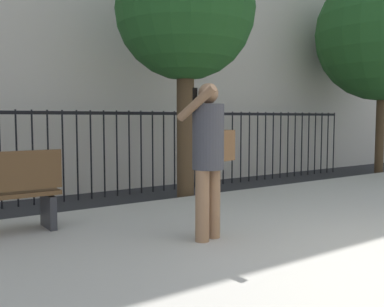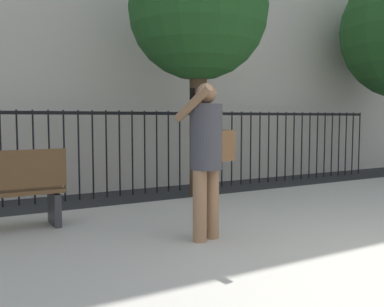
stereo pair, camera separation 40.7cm
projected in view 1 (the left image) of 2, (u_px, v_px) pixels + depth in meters
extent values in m
cube|color=#B2ADA3|center=(275.00, 230.00, 5.45)|extent=(28.00, 4.40, 0.15)
cube|color=black|center=(135.00, 113.00, 8.36)|extent=(12.00, 0.04, 0.06)
cylinder|color=black|center=(0.00, 159.00, 7.03)|extent=(0.03, 0.03, 1.60)
cylinder|color=black|center=(17.00, 158.00, 7.18)|extent=(0.03, 0.03, 1.60)
cylinder|color=black|center=(33.00, 158.00, 7.32)|extent=(0.03, 0.03, 1.60)
cylinder|color=black|center=(48.00, 157.00, 7.47)|extent=(0.03, 0.03, 1.60)
cylinder|color=black|center=(63.00, 156.00, 7.62)|extent=(0.03, 0.03, 1.60)
cylinder|color=black|center=(77.00, 155.00, 7.76)|extent=(0.03, 0.03, 1.60)
cylinder|color=black|center=(91.00, 155.00, 7.91)|extent=(0.03, 0.03, 1.60)
cylinder|color=black|center=(104.00, 154.00, 8.05)|extent=(0.03, 0.03, 1.60)
cylinder|color=black|center=(117.00, 153.00, 8.20)|extent=(0.03, 0.03, 1.60)
cylinder|color=black|center=(129.00, 153.00, 8.35)|extent=(0.03, 0.03, 1.60)
cylinder|color=black|center=(141.00, 152.00, 8.49)|extent=(0.03, 0.03, 1.60)
cylinder|color=black|center=(153.00, 152.00, 8.64)|extent=(0.03, 0.03, 1.60)
cylinder|color=black|center=(164.00, 151.00, 8.78)|extent=(0.03, 0.03, 1.60)
cylinder|color=black|center=(175.00, 151.00, 8.93)|extent=(0.03, 0.03, 1.60)
cylinder|color=black|center=(185.00, 150.00, 9.07)|extent=(0.03, 0.03, 1.60)
cylinder|color=black|center=(195.00, 149.00, 9.22)|extent=(0.03, 0.03, 1.60)
cylinder|color=black|center=(205.00, 149.00, 9.37)|extent=(0.03, 0.03, 1.60)
cylinder|color=black|center=(214.00, 149.00, 9.51)|extent=(0.03, 0.03, 1.60)
cylinder|color=black|center=(223.00, 148.00, 9.66)|extent=(0.03, 0.03, 1.60)
cylinder|color=black|center=(232.00, 148.00, 9.80)|extent=(0.03, 0.03, 1.60)
cylinder|color=black|center=(241.00, 147.00, 9.95)|extent=(0.03, 0.03, 1.60)
cylinder|color=black|center=(249.00, 147.00, 10.10)|extent=(0.03, 0.03, 1.60)
cylinder|color=black|center=(257.00, 146.00, 10.24)|extent=(0.03, 0.03, 1.60)
cylinder|color=black|center=(265.00, 146.00, 10.39)|extent=(0.03, 0.03, 1.60)
cylinder|color=black|center=(273.00, 146.00, 10.53)|extent=(0.03, 0.03, 1.60)
cylinder|color=black|center=(280.00, 145.00, 10.68)|extent=(0.03, 0.03, 1.60)
cylinder|color=black|center=(288.00, 145.00, 10.82)|extent=(0.03, 0.03, 1.60)
cylinder|color=black|center=(295.00, 144.00, 10.97)|extent=(0.03, 0.03, 1.60)
cylinder|color=black|center=(302.00, 144.00, 11.12)|extent=(0.03, 0.03, 1.60)
cylinder|color=black|center=(308.00, 144.00, 11.26)|extent=(0.03, 0.03, 1.60)
cylinder|color=black|center=(315.00, 143.00, 11.41)|extent=(0.03, 0.03, 1.60)
cylinder|color=black|center=(321.00, 143.00, 11.55)|extent=(0.03, 0.03, 1.60)
cylinder|color=black|center=(328.00, 143.00, 11.70)|extent=(0.03, 0.03, 1.60)
cylinder|color=black|center=(334.00, 142.00, 11.85)|extent=(0.03, 0.03, 1.60)
cylinder|color=#936B4C|center=(202.00, 206.00, 4.65)|extent=(0.15, 0.15, 0.76)
cylinder|color=#936B4C|center=(213.00, 203.00, 4.81)|extent=(0.15, 0.15, 0.76)
cylinder|color=#3F3F47|center=(208.00, 137.00, 4.67)|extent=(0.42, 0.42, 0.70)
sphere|color=#936B4C|center=(208.00, 93.00, 4.63)|extent=(0.22, 0.22, 0.22)
cylinder|color=#936B4C|center=(196.00, 103.00, 4.49)|extent=(0.22, 0.49, 0.38)
cylinder|color=#936B4C|center=(219.00, 138.00, 4.83)|extent=(0.09, 0.09, 0.53)
cube|color=black|center=(195.00, 95.00, 4.55)|extent=(0.07, 0.03, 0.15)
cube|color=brown|center=(222.00, 145.00, 4.88)|extent=(0.31, 0.23, 0.34)
cube|color=#333338|center=(48.00, 211.00, 5.25)|extent=(0.08, 0.41, 0.40)
cylinder|color=#4C3823|center=(185.00, 126.00, 7.57)|extent=(0.30, 0.30, 2.64)
sphere|color=#235623|center=(185.00, 9.00, 7.41)|extent=(2.37, 2.37, 2.37)
cylinder|color=#4C3823|center=(380.00, 124.00, 10.95)|extent=(0.21, 0.21, 2.62)
sphere|color=#235623|center=(383.00, 34.00, 10.77)|extent=(3.26, 3.26, 3.26)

